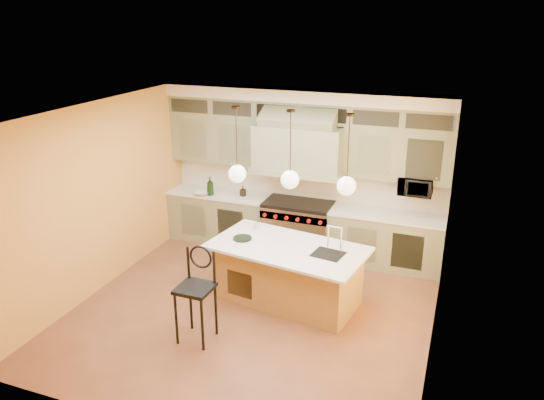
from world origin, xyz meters
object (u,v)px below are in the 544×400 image
at_px(counter_stool, 196,289).
at_px(microwave, 415,186).
at_px(kitchen_island, 289,273).
at_px(range, 298,227).

bearing_deg(counter_stool, microwave, 53.51).
distance_m(counter_stool, microwave, 3.98).
relative_size(kitchen_island, microwave, 4.42).
xyz_separation_m(range, counter_stool, (-0.42, -3.01, 0.25)).
distance_m(range, counter_stool, 3.05).
relative_size(range, microwave, 2.21).
relative_size(kitchen_island, counter_stool, 1.87).
bearing_deg(counter_stool, range, 82.79).
bearing_deg(kitchen_island, range, 112.40).
height_order(range, kitchen_island, kitchen_island).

